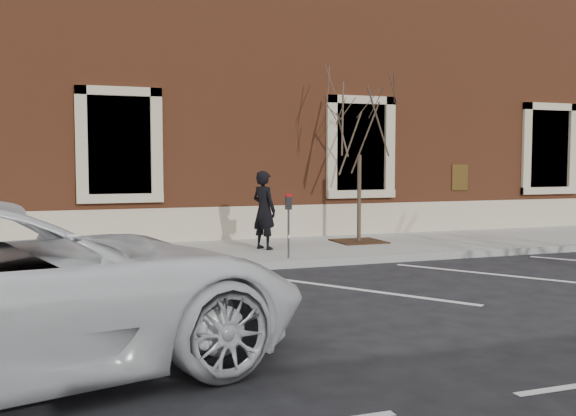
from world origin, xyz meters
name	(u,v)px	position (x,y,z in m)	size (l,w,h in m)	color
ground	(298,267)	(0.00, 0.00, 0.00)	(120.00, 120.00, 0.00)	#28282B
sidewalk_near	(270,251)	(0.00, 1.75, 0.07)	(40.00, 3.50, 0.15)	#9B9892
curb_near	(299,264)	(0.00, -0.05, 0.07)	(40.00, 0.12, 0.15)	#9E9E99
parking_stripes	(346,288)	(0.00, -2.20, 0.00)	(28.00, 4.40, 0.01)	silver
building_civic	(209,96)	(0.00, 7.74, 4.00)	(40.00, 8.62, 8.00)	brown
man	(264,210)	(-0.19, 1.61, 0.99)	(0.61, 0.40, 1.68)	black
parking_meter	(289,214)	(-0.14, 0.19, 1.02)	(0.11, 0.09, 1.26)	#595B60
tree_grate	(359,241)	(2.28, 2.07, 0.16)	(1.10, 1.10, 0.03)	#3A2112
sapling	(360,131)	(2.28, 2.07, 2.74)	(2.22, 2.22, 3.70)	#4F3C30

